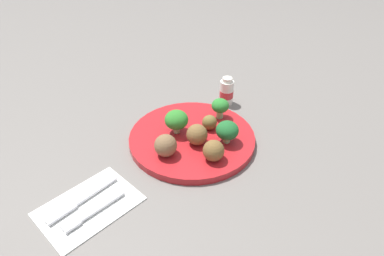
{
  "coord_description": "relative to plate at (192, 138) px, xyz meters",
  "views": [
    {
      "loc": [
        0.46,
        0.38,
        0.47
      ],
      "look_at": [
        0.0,
        0.0,
        0.04
      ],
      "focal_mm": 31.65,
      "sensor_mm": 36.0,
      "label": 1
    }
  ],
  "objects": [
    {
      "name": "ground_plane",
      "position": [
        0.0,
        0.0,
        -0.01
      ],
      "size": [
        4.0,
        4.0,
        0.0
      ],
      "primitive_type": "plane",
      "color": "slate"
    },
    {
      "name": "meatball_near_rim",
      "position": [
        -0.05,
        0.01,
        0.02
      ],
      "size": [
        0.03,
        0.03,
        0.03
      ],
      "primitive_type": "sphere",
      "color": "brown",
      "rests_on": "plate"
    },
    {
      "name": "broccoli_floret_back_left",
      "position": [
        -0.03,
        0.07,
        0.04
      ],
      "size": [
        0.05,
        0.05,
        0.05
      ],
      "color": "#A1B874",
      "rests_on": "plate"
    },
    {
      "name": "broccoli_floret_mid_right",
      "position": [
        -0.1,
        0.01,
        0.04
      ],
      "size": [
        0.04,
        0.04,
        0.05
      ],
      "color": "#99C680",
      "rests_on": "plate"
    },
    {
      "name": "meatball_back_right",
      "position": [
        0.03,
        0.08,
        0.03
      ],
      "size": [
        0.04,
        0.04,
        0.04
      ],
      "primitive_type": "sphere",
      "color": "brown",
      "rests_on": "plate"
    },
    {
      "name": "knife",
      "position": [
        0.27,
        -0.04,
        -0.0
      ],
      "size": [
        0.15,
        0.02,
        0.01
      ],
      "color": "silver",
      "rests_on": "napkin"
    },
    {
      "name": "yogurt_bottle",
      "position": [
        -0.18,
        -0.03,
        0.03
      ],
      "size": [
        0.04,
        0.04,
        0.07
      ],
      "color": "white",
      "rests_on": "ground_plane"
    },
    {
      "name": "napkin",
      "position": [
        0.27,
        -0.02,
        -0.01
      ],
      "size": [
        0.18,
        0.13,
        0.01
      ],
      "primitive_type": "cube",
      "rotation": [
        0.0,
        0.0,
        -0.09
      ],
      "color": "white",
      "rests_on": "ground_plane"
    },
    {
      "name": "meatball_far_rim",
      "position": [
        0.08,
        -0.0,
        0.03
      ],
      "size": [
        0.05,
        0.05,
        0.05
      ],
      "primitive_type": "sphere",
      "color": "brown",
      "rests_on": "plate"
    },
    {
      "name": "broccoli_floret_near_rim",
      "position": [
        0.01,
        -0.03,
        0.04
      ],
      "size": [
        0.05,
        0.05,
        0.05
      ],
      "color": "#A2BB80",
      "rests_on": "plate"
    },
    {
      "name": "meatball_front_left",
      "position": [
        0.01,
        0.03,
        0.03
      ],
      "size": [
        0.05,
        0.05,
        0.05
      ],
      "primitive_type": "sphere",
      "color": "brown",
      "rests_on": "plate"
    },
    {
      "name": "fork",
      "position": [
        0.27,
        -0.0,
        -0.0
      ],
      "size": [
        0.12,
        0.03,
        0.01
      ],
      "color": "silver",
      "rests_on": "napkin"
    },
    {
      "name": "plate",
      "position": [
        0.0,
        0.0,
        0.0
      ],
      "size": [
        0.28,
        0.28,
        0.02
      ],
      "primitive_type": "cylinder",
      "color": "red",
      "rests_on": "ground_plane"
    }
  ]
}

